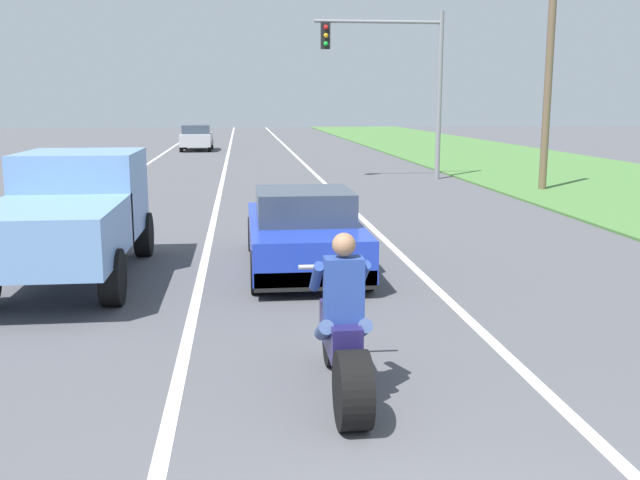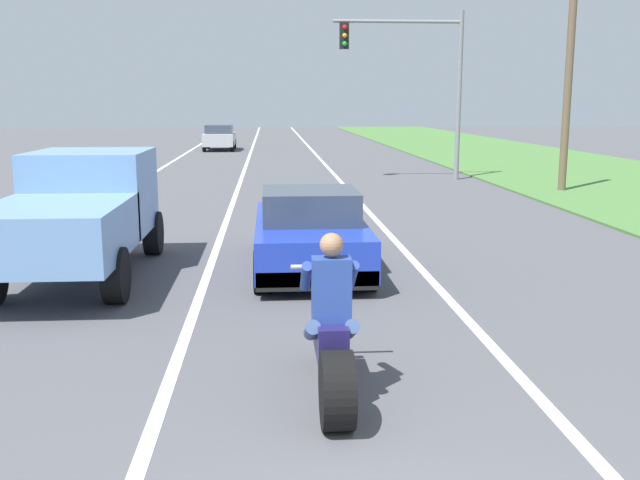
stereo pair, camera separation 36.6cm
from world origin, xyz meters
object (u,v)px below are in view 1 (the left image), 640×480
at_px(motorcycle_with_rider, 343,340).
at_px(sports_car_blue, 303,232).
at_px(pickup_truck_left_lane_light_blue, 71,211).
at_px(distant_car_far_ahead, 197,137).
at_px(traffic_light_mast_near, 401,68).

height_order(motorcycle_with_rider, sports_car_blue, motorcycle_with_rider).
bearing_deg(pickup_truck_left_lane_light_blue, distant_car_far_ahead, 89.78).
xyz_separation_m(sports_car_blue, pickup_truck_left_lane_light_blue, (-3.71, -0.35, 0.48)).
bearing_deg(traffic_light_mast_near, pickup_truck_left_lane_light_blue, -120.37).
distance_m(motorcycle_with_rider, distant_car_far_ahead, 37.21).
relative_size(pickup_truck_left_lane_light_blue, traffic_light_mast_near, 0.80).
height_order(pickup_truck_left_lane_light_blue, distant_car_far_ahead, pickup_truck_left_lane_light_blue).
relative_size(pickup_truck_left_lane_light_blue, distant_car_far_ahead, 1.20).
xyz_separation_m(traffic_light_mast_near, distant_car_far_ahead, (-8.36, 17.36, -3.23)).
xyz_separation_m(motorcycle_with_rider, sports_car_blue, (0.11, 5.56, 0.04)).
relative_size(motorcycle_with_rider, distant_car_far_ahead, 0.55).
distance_m(motorcycle_with_rider, traffic_light_mast_near, 20.57).
xyz_separation_m(sports_car_blue, traffic_light_mast_near, (4.77, 14.13, 3.37)).
distance_m(sports_car_blue, traffic_light_mast_near, 15.29).
xyz_separation_m(motorcycle_with_rider, traffic_light_mast_near, (4.88, 19.69, 3.41)).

